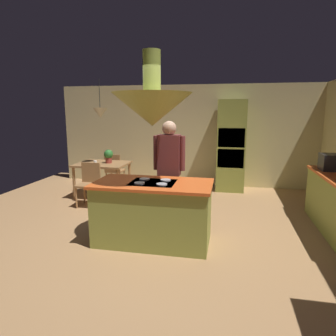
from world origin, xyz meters
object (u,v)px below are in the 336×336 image
(oven_tower, at_px, (231,146))
(person_at_island, at_px, (169,166))
(chair_by_back_wall, at_px, (114,169))
(dining_table, at_px, (103,167))
(potted_plant_on_table, at_px, (109,156))
(cup_on_table, at_px, (95,163))
(kitchen_island, at_px, (153,212))
(chair_facing_island, at_px, (89,181))
(microwave_on_counter, at_px, (335,162))

(oven_tower, xyz_separation_m, person_at_island, (-1.00, -2.53, -0.07))
(oven_tower, height_order, chair_by_back_wall, oven_tower)
(person_at_island, bearing_deg, oven_tower, 68.35)
(dining_table, height_order, potted_plant_on_table, potted_plant_on_table)
(person_at_island, xyz_separation_m, cup_on_table, (-1.86, 1.16, -0.21))
(kitchen_island, xyz_separation_m, chair_facing_island, (-1.70, 1.43, 0.05))
(chair_facing_island, bearing_deg, kitchen_island, -40.00)
(microwave_on_counter, bearing_deg, kitchen_island, -152.73)
(chair_facing_island, height_order, microwave_on_counter, microwave_on_counter)
(kitchen_island, height_order, potted_plant_on_table, potted_plant_on_table)
(oven_tower, distance_m, chair_by_back_wall, 2.90)
(oven_tower, xyz_separation_m, cup_on_table, (-2.86, -1.37, -0.27))
(kitchen_island, bearing_deg, person_at_island, 82.31)
(chair_by_back_wall, bearing_deg, chair_facing_island, 90.00)
(chair_facing_island, relative_size, chair_by_back_wall, 1.00)
(person_at_island, height_order, chair_facing_island, person_at_island)
(microwave_on_counter, bearing_deg, chair_by_back_wall, 163.91)
(chair_by_back_wall, relative_size, microwave_on_counter, 1.89)
(dining_table, bearing_deg, potted_plant_on_table, 14.83)
(chair_facing_island, distance_m, cup_on_table, 0.54)
(kitchen_island, distance_m, chair_by_back_wall, 3.25)
(microwave_on_counter, bearing_deg, dining_table, 172.02)
(oven_tower, relative_size, potted_plant_on_table, 7.20)
(oven_tower, relative_size, microwave_on_counter, 4.70)
(oven_tower, bearing_deg, person_at_island, -111.65)
(potted_plant_on_table, bearing_deg, kitchen_island, -53.83)
(oven_tower, bearing_deg, potted_plant_on_table, -157.43)
(person_at_island, relative_size, chair_by_back_wall, 2.01)
(cup_on_table, xyz_separation_m, microwave_on_counter, (4.60, -0.41, 0.24))
(dining_table, relative_size, chair_by_back_wall, 1.28)
(potted_plant_on_table, bearing_deg, microwave_on_counter, -8.69)
(person_at_island, relative_size, cup_on_table, 19.42)
(chair_by_back_wall, bearing_deg, microwave_on_counter, 163.91)
(oven_tower, distance_m, chair_facing_island, 3.39)
(potted_plant_on_table, bearing_deg, cup_on_table, -127.41)
(kitchen_island, distance_m, potted_plant_on_table, 2.69)
(person_at_island, bearing_deg, kitchen_island, -97.69)
(oven_tower, bearing_deg, microwave_on_counter, -45.64)
(person_at_island, relative_size, potted_plant_on_table, 5.83)
(dining_table, xyz_separation_m, potted_plant_on_table, (0.14, 0.04, 0.27))
(potted_plant_on_table, bearing_deg, oven_tower, 22.57)
(dining_table, relative_size, person_at_island, 0.64)
(dining_table, relative_size, potted_plant_on_table, 3.70)
(chair_facing_island, bearing_deg, chair_by_back_wall, 90.00)
(kitchen_island, height_order, dining_table, kitchen_island)
(chair_by_back_wall, xyz_separation_m, potted_plant_on_table, (0.14, -0.64, 0.42))
(kitchen_island, relative_size, chair_facing_island, 1.95)
(kitchen_island, xyz_separation_m, oven_tower, (1.10, 3.24, 0.63))
(dining_table, height_order, person_at_island, person_at_island)
(chair_by_back_wall, bearing_deg, cup_on_table, 86.01)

